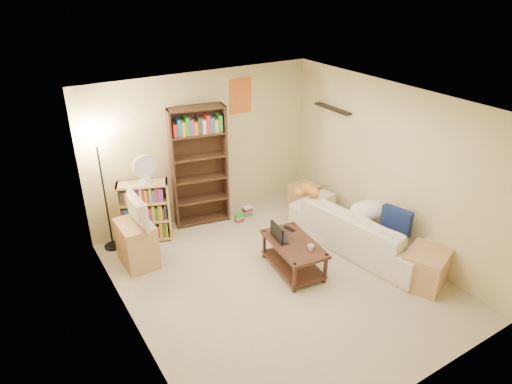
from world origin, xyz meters
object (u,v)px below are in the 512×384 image
(short_bookshelf, at_px, (145,212))
(desk_fan, at_px, (144,169))
(tv_stand, at_px, (137,244))
(television, at_px, (132,210))
(coffee_table, at_px, (294,252))
(mug, at_px, (311,248))
(floor_lamp, at_px, (99,162))
(side_table, at_px, (303,197))
(tabby_cat, at_px, (308,190))
(tall_bookshelf, at_px, (199,164))
(laptop, at_px, (286,237))
(end_cabinet, at_px, (426,268))
(sofa, at_px, (362,228))

(short_bookshelf, bearing_deg, desk_fan, -19.34)
(tv_stand, distance_m, television, 0.56)
(desk_fan, bearing_deg, short_bookshelf, 139.90)
(coffee_table, relative_size, desk_fan, 2.38)
(mug, relative_size, tv_stand, 0.16)
(floor_lamp, bearing_deg, mug, -46.56)
(coffee_table, bearing_deg, desk_fan, 134.21)
(desk_fan, xyz_separation_m, side_table, (2.66, -0.48, -0.99))
(tabby_cat, distance_m, floor_lamp, 3.18)
(tabby_cat, height_order, tall_bookshelf, tall_bookshelf)
(laptop, bearing_deg, tabby_cat, -29.58)
(floor_lamp, xyz_separation_m, side_table, (3.27, -0.58, -1.19))
(tv_stand, xyz_separation_m, side_table, (3.06, 0.05, -0.10))
(television, height_order, end_cabinet, television)
(television, distance_m, floor_lamp, 0.86)
(sofa, bearing_deg, short_bookshelf, 44.77)
(floor_lamp, xyz_separation_m, end_cabinet, (3.38, -3.19, -1.18))
(tall_bookshelf, height_order, floor_lamp, tall_bookshelf)
(mug, height_order, end_cabinet, mug)
(tall_bookshelf, distance_m, end_cabinet, 3.77)
(sofa, height_order, television, television)
(sofa, xyz_separation_m, desk_fan, (-2.68, 1.94, 0.90))
(side_table, bearing_deg, short_bookshelf, 169.10)
(television, bearing_deg, floor_lamp, 16.75)
(tv_stand, bearing_deg, sofa, -25.71)
(laptop, height_order, end_cabinet, end_cabinet)
(short_bookshelf, relative_size, desk_fan, 2.18)
(sofa, xyz_separation_m, tv_stand, (-3.08, 1.41, 0.00))
(end_cabinet, bearing_deg, tall_bookshelf, 119.92)
(short_bookshelf, relative_size, end_cabinet, 1.63)
(tabby_cat, height_order, television, television)
(floor_lamp, relative_size, end_cabinet, 2.95)
(tall_bookshelf, distance_m, desk_fan, 0.96)
(floor_lamp, bearing_deg, tall_bookshelf, 0.00)
(floor_lamp, bearing_deg, coffee_table, -43.90)
(laptop, bearing_deg, television, 82.22)
(coffee_table, bearing_deg, sofa, 3.08)
(mug, xyz_separation_m, short_bookshelf, (-1.57, 2.18, -0.00))
(desk_fan, bearing_deg, side_table, -10.15)
(sofa, xyz_separation_m, tall_bookshelf, (-1.73, 2.04, 0.73))
(laptop, bearing_deg, floor_lamp, 73.26)
(television, distance_m, tall_bookshelf, 1.50)
(tv_stand, height_order, desk_fan, desk_fan)
(tall_bookshelf, bearing_deg, side_table, -7.49)
(coffee_table, bearing_deg, television, 150.61)
(sofa, xyz_separation_m, floor_lamp, (-3.28, 2.04, 1.10))
(tabby_cat, height_order, desk_fan, desk_fan)
(short_bookshelf, relative_size, floor_lamp, 0.55)
(desk_fan, relative_size, floor_lamp, 0.25)
(television, relative_size, short_bookshelf, 0.76)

